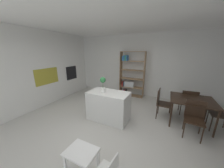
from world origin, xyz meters
TOP-DOWN VIEW (x-y plane):
  - ground_plane at (0.00, 0.00)m, footprint 9.86×9.86m
  - ceiling_slab at (0.00, 0.00)m, footprint 7.16×5.78m
  - back_partition at (0.00, 2.86)m, footprint 7.16×0.06m
  - tall_cabinet_run_left at (-3.20, 0.00)m, footprint 0.64×5.20m
  - cabinet_niche_splashback at (-2.88, 0.25)m, footprint 0.01×0.96m
  - built_in_oven at (-2.86, 1.52)m, footprint 0.06×0.60m
  - kitchen_island at (-0.19, 0.26)m, footprint 1.23×0.68m
  - potted_plant_on_island at (-0.33, 0.18)m, footprint 0.17×0.17m
  - open_bookshelf at (-0.23, 2.55)m, footprint 1.13×0.32m
  - child_table at (0.18, -1.45)m, footprint 0.52×0.41m
  - dining_table at (2.05, 1.07)m, footprint 1.11×0.97m
  - dining_chair_near at (2.06, 0.57)m, footprint 0.46×0.49m
  - dining_chair_island_side at (1.28, 1.08)m, footprint 0.47×0.47m
  - dining_chair_far at (2.06, 1.59)m, footprint 0.48×0.44m

SIDE VIEW (x-z plane):
  - ground_plane at x=0.00m, z-range 0.00..0.00m
  - child_table at x=0.18m, z-range 0.14..0.59m
  - kitchen_island at x=-0.19m, z-range 0.00..0.89m
  - dining_chair_far at x=2.06m, z-range 0.09..0.97m
  - dining_chair_near at x=2.06m, z-range 0.08..0.98m
  - dining_chair_island_side at x=1.28m, z-range 0.09..1.02m
  - dining_table at x=2.05m, z-range 0.31..1.08m
  - open_bookshelf at x=-0.23m, z-range -0.13..1.94m
  - built_in_oven at x=-2.86m, z-range 0.76..1.38m
  - cabinet_niche_splashback at x=-2.88m, z-range 0.82..1.44m
  - potted_plant_on_island at x=-0.33m, z-range 0.93..1.39m
  - back_partition at x=0.00m, z-range 0.00..2.84m
  - tall_cabinet_run_left at x=-3.20m, z-range 0.00..2.84m
  - ceiling_slab at x=0.00m, z-range 2.84..2.90m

